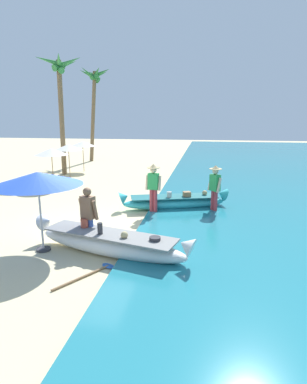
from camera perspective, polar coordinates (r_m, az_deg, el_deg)
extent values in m
plane|color=beige|center=(9.76, -12.08, -7.06)|extent=(80.00, 80.00, 0.00)
ellipsoid|color=white|center=(8.02, -7.99, -9.38)|extent=(4.17, 1.80, 0.55)
cone|color=white|center=(9.08, -18.87, -5.06)|extent=(0.53, 0.56, 0.53)
cone|color=white|center=(7.10, 5.97, -9.60)|extent=(0.53, 0.56, 0.53)
cube|color=gray|center=(7.92, -8.05, -7.56)|extent=(3.54, 1.65, 0.04)
cylinder|color=#2D2D33|center=(7.40, 0.27, -8.54)|extent=(0.26, 0.26, 0.10)
sphere|color=tan|center=(7.57, -5.32, -7.76)|extent=(0.18, 0.18, 0.18)
cylinder|color=#2D2D33|center=(7.86, -9.68, -6.61)|extent=(0.13, 0.13, 0.30)
cylinder|color=#B74C38|center=(8.40, -12.43, -5.59)|extent=(0.19, 0.19, 0.25)
ellipsoid|color=#33B2BC|center=(11.81, 3.75, -1.97)|extent=(3.88, 1.89, 0.47)
cone|color=#33B2BC|center=(11.52, -5.32, -0.91)|extent=(0.55, 0.59, 0.55)
cone|color=#33B2BC|center=(12.23, 12.33, -0.32)|extent=(0.55, 0.59, 0.55)
cube|color=#1C6267|center=(11.75, 3.77, -0.85)|extent=(3.31, 1.73, 0.04)
sphere|color=tan|center=(12.06, 9.27, -0.16)|extent=(0.19, 0.19, 0.19)
cube|color=#9E754C|center=(11.72, 6.07, -0.43)|extent=(0.33, 0.31, 0.20)
cylinder|color=silver|center=(11.56, 2.88, -0.51)|extent=(0.18, 0.18, 0.22)
cylinder|color=#B2383D|center=(11.08, 0.33, -1.81)|extent=(0.14, 0.14, 0.90)
cylinder|color=#B2383D|center=(11.13, -0.36, -1.76)|extent=(0.14, 0.14, 0.90)
cube|color=green|center=(10.93, -0.01, 1.94)|extent=(0.39, 0.27, 0.57)
cylinder|color=beige|center=(10.86, 1.11, 1.58)|extent=(0.12, 0.21, 0.52)
cylinder|color=beige|center=(11.00, -1.19, 1.73)|extent=(0.12, 0.21, 0.52)
sphere|color=beige|center=(10.86, -0.01, 4.02)|extent=(0.22, 0.22, 0.22)
cylinder|color=tan|center=(10.85, -0.01, 4.44)|extent=(0.44, 0.44, 0.02)
cone|color=tan|center=(10.84, -0.01, 4.81)|extent=(0.26, 0.26, 0.12)
cylinder|color=#3D5BA8|center=(8.62, -11.95, -7.06)|extent=(0.14, 0.14, 0.78)
cylinder|color=#3D5BA8|center=(8.53, -11.25, -7.25)|extent=(0.14, 0.14, 0.78)
cube|color=brown|center=(8.36, -11.82, -2.73)|extent=(0.42, 0.34, 0.60)
cylinder|color=brown|center=(8.54, -12.86, -2.79)|extent=(0.16, 0.22, 0.54)
cylinder|color=brown|center=(8.24, -10.53, -3.27)|extent=(0.16, 0.22, 0.54)
sphere|color=brown|center=(8.26, -11.96, 0.06)|extent=(0.22, 0.22, 0.22)
cylinder|color=#B2383D|center=(11.43, 11.18, -1.83)|extent=(0.14, 0.14, 0.81)
cylinder|color=#B2383D|center=(11.53, 10.70, -1.68)|extent=(0.14, 0.14, 0.81)
cube|color=green|center=(11.32, 11.09, 1.67)|extent=(0.40, 0.42, 0.59)
cylinder|color=beige|center=(11.16, 11.81, 1.20)|extent=(0.21, 0.20, 0.53)
cylinder|color=beige|center=(11.48, 10.23, 1.62)|extent=(0.21, 0.20, 0.53)
sphere|color=beige|center=(11.25, 11.19, 3.73)|extent=(0.22, 0.22, 0.22)
cylinder|color=tan|center=(11.24, 11.21, 4.13)|extent=(0.44, 0.44, 0.02)
cone|color=tan|center=(11.22, 11.22, 4.48)|extent=(0.26, 0.26, 0.12)
cylinder|color=#B7B7BC|center=(8.42, -19.83, -3.56)|extent=(0.05, 0.05, 2.04)
cone|color=blue|center=(8.22, -20.31, 2.31)|extent=(2.20, 2.20, 0.32)
cylinder|color=#333338|center=(8.75, -19.31, -9.77)|extent=(0.36, 0.36, 0.06)
cylinder|color=#8E6B47|center=(16.13, -17.85, 4.16)|extent=(0.04, 0.04, 1.90)
cone|color=silver|center=(16.03, -18.05, 6.99)|extent=(1.60, 1.60, 0.32)
cylinder|color=#8E6B47|center=(18.25, -15.05, 5.36)|extent=(0.04, 0.04, 1.90)
cone|color=silver|center=(18.16, -15.20, 7.86)|extent=(1.60, 1.60, 0.32)
cylinder|color=#8E6B47|center=(20.43, -12.62, 6.31)|extent=(0.04, 0.04, 1.90)
cone|color=silver|center=(20.35, -12.73, 8.54)|extent=(1.60, 1.60, 0.32)
cylinder|color=brown|center=(25.04, -10.91, 13.12)|extent=(0.85, 0.28, 6.70)
cone|color=#287033|center=(24.98, -9.65, 20.50)|extent=(1.58, 0.46, 0.85)
cone|color=#287033|center=(25.50, -9.75, 20.29)|extent=(1.10, 1.83, 0.95)
cone|color=#287033|center=(25.63, -10.99, 20.27)|extent=(1.47, 1.73, 0.86)
cone|color=#287033|center=(25.35, -11.63, 20.12)|extent=(1.78, 0.58, 1.09)
cone|color=#287033|center=(24.86, -11.48, 20.19)|extent=(1.19, 1.55, 1.15)
cone|color=#287033|center=(24.71, -10.31, 20.52)|extent=(1.25, 1.58, 0.91)
cylinder|color=brown|center=(19.51, -16.32, 12.53)|extent=(0.38, 0.28, 6.49)
cone|color=#337F3D|center=(19.55, -15.44, 21.67)|extent=(1.75, 0.47, 0.89)
cone|color=#337F3D|center=(20.05, -15.66, 21.38)|extent=(1.03, 1.86, 0.95)
cone|color=#337F3D|center=(20.12, -17.38, 21.10)|extent=(1.51, 1.35, 1.07)
cone|color=#337F3D|center=(19.67, -18.22, 21.61)|extent=(1.60, 1.20, 0.72)
cone|color=#337F3D|center=(19.19, -16.82, 21.82)|extent=(1.18, 1.93, 0.83)
cylinder|color=#8E6B47|center=(7.12, -12.86, -14.84)|extent=(0.83, 1.24, 0.05)
ellipsoid|color=#2D60B7|center=(7.50, -8.22, -13.11)|extent=(0.41, 0.36, 0.03)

